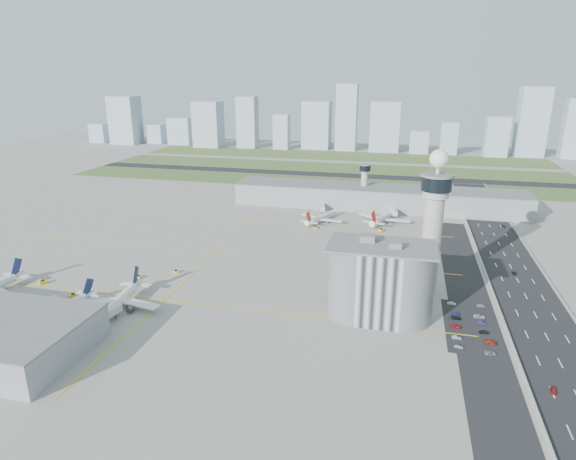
% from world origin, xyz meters
% --- Properties ---
extents(ground, '(1000.00, 1000.00, 0.00)m').
position_xyz_m(ground, '(0.00, 0.00, 0.00)').
color(ground, '#9D9A92').
extents(grass_strip_0, '(480.00, 50.00, 0.08)m').
position_xyz_m(grass_strip_0, '(-20.00, 225.00, 0.04)').
color(grass_strip_0, '#47602D').
rests_on(grass_strip_0, ground).
extents(grass_strip_1, '(480.00, 60.00, 0.08)m').
position_xyz_m(grass_strip_1, '(-20.00, 300.00, 0.04)').
color(grass_strip_1, '#415528').
rests_on(grass_strip_1, ground).
extents(grass_strip_2, '(480.00, 70.00, 0.08)m').
position_xyz_m(grass_strip_2, '(-20.00, 380.00, 0.04)').
color(grass_strip_2, '#4D612E').
rests_on(grass_strip_2, ground).
extents(runway, '(480.00, 22.00, 0.10)m').
position_xyz_m(runway, '(-20.00, 262.00, 0.06)').
color(runway, black).
rests_on(runway, ground).
extents(highway, '(28.00, 500.00, 0.10)m').
position_xyz_m(highway, '(115.00, 0.00, 0.05)').
color(highway, black).
rests_on(highway, ground).
extents(barrier_left, '(0.60, 500.00, 1.20)m').
position_xyz_m(barrier_left, '(101.00, 0.00, 0.60)').
color(barrier_left, '#9E9E99').
rests_on(barrier_left, ground).
extents(barrier_right, '(0.60, 500.00, 1.20)m').
position_xyz_m(barrier_right, '(129.00, 0.00, 0.60)').
color(barrier_right, '#9E9E99').
rests_on(barrier_right, ground).
extents(landside_road, '(18.00, 260.00, 0.08)m').
position_xyz_m(landside_road, '(90.00, -10.00, 0.04)').
color(landside_road, black).
rests_on(landside_road, ground).
extents(parking_lot, '(20.00, 44.00, 0.10)m').
position_xyz_m(parking_lot, '(88.00, -22.00, 0.05)').
color(parking_lot, black).
rests_on(parking_lot, ground).
extents(taxiway_line_h_0, '(260.00, 0.60, 0.01)m').
position_xyz_m(taxiway_line_h_0, '(-40.00, -30.00, 0.01)').
color(taxiway_line_h_0, yellow).
rests_on(taxiway_line_h_0, ground).
extents(taxiway_line_h_1, '(260.00, 0.60, 0.01)m').
position_xyz_m(taxiway_line_h_1, '(-40.00, 30.00, 0.01)').
color(taxiway_line_h_1, yellow).
rests_on(taxiway_line_h_1, ground).
extents(taxiway_line_h_2, '(260.00, 0.60, 0.01)m').
position_xyz_m(taxiway_line_h_2, '(-40.00, 90.00, 0.01)').
color(taxiway_line_h_2, yellow).
rests_on(taxiway_line_h_2, ground).
extents(taxiway_line_v, '(0.60, 260.00, 0.01)m').
position_xyz_m(taxiway_line_v, '(-40.00, 30.00, 0.01)').
color(taxiway_line_v, yellow).
rests_on(taxiway_line_v, ground).
extents(control_tower, '(14.00, 14.00, 64.50)m').
position_xyz_m(control_tower, '(72.00, 8.00, 35.04)').
color(control_tower, '#ADAAA5').
rests_on(control_tower, ground).
extents(secondary_tower, '(8.60, 8.60, 31.90)m').
position_xyz_m(secondary_tower, '(30.00, 150.00, 18.80)').
color(secondary_tower, '#ADAAA5').
rests_on(secondary_tower, ground).
extents(admin_building, '(42.00, 24.00, 33.50)m').
position_xyz_m(admin_building, '(51.99, -22.00, 15.30)').
color(admin_building, '#B2B2B7').
rests_on(admin_building, ground).
extents(terminal_pier, '(210.00, 32.00, 15.80)m').
position_xyz_m(terminal_pier, '(40.00, 148.00, 7.90)').
color(terminal_pier, gray).
rests_on(terminal_pier, ground).
extents(airplane_near_b, '(40.55, 44.36, 10.38)m').
position_xyz_m(airplane_near_b, '(-75.49, -54.14, 5.19)').
color(airplane_near_b, white).
rests_on(airplane_near_b, ground).
extents(airplane_near_c, '(40.97, 46.70, 12.05)m').
position_xyz_m(airplane_near_c, '(-54.29, -43.48, 6.03)').
color(airplane_near_c, white).
rests_on(airplane_near_c, ground).
extents(airplane_far_a, '(43.65, 46.70, 10.48)m').
position_xyz_m(airplane_far_a, '(6.57, 104.20, 5.24)').
color(airplane_far_a, white).
rests_on(airplane_far_a, ground).
extents(airplane_far_b, '(48.17, 52.13, 11.94)m').
position_xyz_m(airplane_far_b, '(47.37, 113.83, 5.97)').
color(airplane_far_b, white).
rests_on(airplane_far_b, ground).
extents(jet_bridge_near_1, '(5.39, 14.31, 5.70)m').
position_xyz_m(jet_bridge_near_1, '(-83.00, -61.00, 2.85)').
color(jet_bridge_near_1, silver).
rests_on(jet_bridge_near_1, ground).
extents(jet_bridge_near_2, '(5.39, 14.31, 5.70)m').
position_xyz_m(jet_bridge_near_2, '(-53.00, -61.00, 2.85)').
color(jet_bridge_near_2, silver).
rests_on(jet_bridge_near_2, ground).
extents(jet_bridge_far_0, '(5.39, 14.31, 5.70)m').
position_xyz_m(jet_bridge_far_0, '(2.00, 132.00, 2.85)').
color(jet_bridge_far_0, silver).
rests_on(jet_bridge_far_0, ground).
extents(jet_bridge_far_1, '(5.39, 14.31, 5.70)m').
position_xyz_m(jet_bridge_far_1, '(52.00, 132.00, 2.85)').
color(jet_bridge_far_1, silver).
rests_on(jet_bridge_far_1, ground).
extents(tug_0, '(3.86, 4.18, 2.01)m').
position_xyz_m(tug_0, '(-103.91, -27.92, 1.00)').
color(tug_0, yellow).
rests_on(tug_0, ground).
extents(tug_1, '(3.87, 3.47, 1.86)m').
position_xyz_m(tug_1, '(-80.68, -36.81, 0.93)').
color(tug_1, yellow).
rests_on(tug_1, ground).
extents(tug_2, '(3.03, 2.14, 1.72)m').
position_xyz_m(tug_2, '(-63.55, -11.42, 0.86)').
color(tug_2, '#DCA808').
rests_on(tug_2, ground).
extents(tug_3, '(3.41, 3.53, 1.70)m').
position_xyz_m(tug_3, '(-48.63, -1.08, 0.85)').
color(tug_3, yellow).
rests_on(tug_3, ground).
extents(tug_4, '(2.79, 1.92, 1.62)m').
position_xyz_m(tug_4, '(5.33, 86.98, 0.81)').
color(tug_4, orange).
rests_on(tug_4, ground).
extents(tug_5, '(4.07, 3.84, 1.95)m').
position_xyz_m(tug_5, '(46.55, 91.32, 0.97)').
color(tug_5, '#CF8A04').
rests_on(tug_5, ground).
extents(car_lot_0, '(3.33, 1.65, 1.09)m').
position_xyz_m(car_lot_0, '(82.03, -39.91, 0.55)').
color(car_lot_0, '#B8BABF').
rests_on(car_lot_0, ground).
extents(car_lot_1, '(3.72, 1.50, 1.20)m').
position_xyz_m(car_lot_1, '(81.86, -33.57, 0.60)').
color(car_lot_1, gray).
rests_on(car_lot_1, ground).
extents(car_lot_2, '(4.27, 2.47, 1.12)m').
position_xyz_m(car_lot_2, '(82.27, -24.78, 0.56)').
color(car_lot_2, '#B0172D').
rests_on(car_lot_2, ground).
extents(car_lot_3, '(4.20, 1.95, 1.19)m').
position_xyz_m(car_lot_3, '(82.90, -17.55, 0.59)').
color(car_lot_3, black).
rests_on(car_lot_3, ground).
extents(car_lot_4, '(3.35, 1.55, 1.11)m').
position_xyz_m(car_lot_4, '(83.25, -13.67, 0.56)').
color(car_lot_4, navy).
rests_on(car_lot_4, ground).
extents(car_lot_5, '(3.63, 1.42, 1.18)m').
position_xyz_m(car_lot_5, '(82.15, -4.71, 0.59)').
color(car_lot_5, silver).
rests_on(car_lot_5, ground).
extents(car_lot_6, '(4.54, 2.63, 1.19)m').
position_xyz_m(car_lot_6, '(92.56, -41.85, 0.59)').
color(car_lot_6, gray).
rests_on(car_lot_6, ground).
extents(car_lot_7, '(4.69, 2.35, 1.31)m').
position_xyz_m(car_lot_7, '(93.64, -34.25, 0.65)').
color(car_lot_7, '#99240F').
rests_on(car_lot_7, ground).
extents(car_lot_8, '(3.73, 1.82, 1.23)m').
position_xyz_m(car_lot_8, '(92.34, -26.88, 0.61)').
color(car_lot_8, black).
rests_on(car_lot_8, ground).
extents(car_lot_9, '(3.51, 1.73, 1.11)m').
position_xyz_m(car_lot_9, '(92.35, -19.30, 0.55)').
color(car_lot_9, navy).
rests_on(car_lot_9, ground).
extents(car_lot_10, '(4.69, 2.34, 1.28)m').
position_xyz_m(car_lot_10, '(92.19, -14.16, 0.64)').
color(car_lot_10, silver).
rests_on(car_lot_10, ground).
extents(car_lot_11, '(3.92, 1.92, 1.10)m').
position_xyz_m(car_lot_11, '(94.14, -3.68, 0.55)').
color(car_lot_11, '#9697AD').
rests_on(car_lot_11, ground).
extents(car_hw_0, '(1.50, 3.62, 1.23)m').
position_xyz_m(car_hw_0, '(108.39, -59.61, 0.61)').
color(car_hw_0, maroon).
rests_on(car_hw_0, ground).
extents(car_hw_1, '(1.61, 3.86, 1.24)m').
position_xyz_m(car_hw_1, '(114.62, 37.67, 0.62)').
color(car_hw_1, black).
rests_on(car_hw_1, ground).
extents(car_hw_2, '(2.69, 4.89, 1.30)m').
position_xyz_m(car_hw_2, '(123.09, 119.52, 0.65)').
color(car_hw_2, navy).
rests_on(car_hw_2, ground).
extents(car_hw_4, '(1.79, 3.52, 1.15)m').
position_xyz_m(car_hw_4, '(107.53, 178.20, 0.57)').
color(car_hw_4, slate).
rests_on(car_hw_4, ground).
extents(skyline_bldg_0, '(24.05, 19.24, 26.50)m').
position_xyz_m(skyline_bldg_0, '(-377.77, 421.70, 13.25)').
color(skyline_bldg_0, '#9EADC1').
rests_on(skyline_bldg_0, ground).
extents(skyline_bldg_1, '(37.63, 30.10, 65.60)m').
position_xyz_m(skyline_bldg_1, '(-331.22, 417.61, 32.80)').
color(skyline_bldg_1, '#9EADC1').
rests_on(skyline_bldg_1, ground).
extents(skyline_bldg_2, '(22.81, 18.25, 26.79)m').
position_xyz_m(skyline_bldg_2, '(-291.25, 430.16, 13.39)').
color(skyline_bldg_2, '#9EADC1').
rests_on(skyline_bldg_2, ground).
extents(skyline_bldg_3, '(32.30, 25.84, 36.93)m').
position_xyz_m(skyline_bldg_3, '(-252.58, 431.35, 18.47)').
color(skyline_bldg_3, '#9EADC1').
rests_on(skyline_bldg_3, ground).
extents(skyline_bldg_4, '(35.81, 28.65, 60.36)m').
position_xyz_m(skyline_bldg_4, '(-204.47, 415.19, 30.18)').
color(skyline_bldg_4, '#9EADC1').
rests_on(skyline_bldg_4, ground).
extents(skyline_bldg_5, '(25.49, 20.39, 66.89)m').
position_xyz_m(skyline_bldg_5, '(-150.11, 419.66, 33.44)').
color(skyline_bldg_5, '#9EADC1').
rests_on(skyline_bldg_5, ground).
extents(skyline_bldg_6, '(20.04, 16.03, 45.20)m').
position_xyz_m(skyline_bldg_6, '(-102.68, 417.90, 22.60)').
color(skyline_bldg_6, '#9EADC1').
rests_on(skyline_bldg_6, ground).
extents(skyline_bldg_7, '(35.76, 28.61, 61.22)m').
position_xyz_m(skyline_bldg_7, '(-59.44, 436.89, 30.61)').
color(skyline_bldg_7, '#9EADC1').
rests_on(skyline_bldg_7, ground).
extents(skyline_bldg_8, '(26.33, 21.06, 83.39)m').
position_xyz_m(skyline_bldg_8, '(-19.42, 431.56, 41.69)').
color(skyline_bldg_8, '#9EADC1').
rests_on(skyline_bldg_8, ground).
extents(skyline_bldg_9, '(36.96, 29.57, 62.11)m').
position_xyz_m(skyline_bldg_9, '(30.27, 432.32, 31.06)').
color(skyline_bldg_9, '#9EADC1').
rests_on(skyline_bldg_9, ground).
extents(skyline_bldg_10, '(23.01, 18.41, 27.75)m').
position_xyz_m(skyline_bldg_10, '(73.27, 423.68, 13.87)').
color(skyline_bldg_10, '#9EADC1').
rests_on(skyline_bldg_10, ground).
extents(skyline_bldg_11, '(20.22, 16.18, 38.97)m').
position_xyz_m(skyline_bldg_11, '(108.28, 423.34, 19.48)').
color(skyline_bldg_11, '#9EADC1').
rests_on(skyline_bldg_11, ground).
extents(skyline_bldg_12, '(26.14, 20.92, 46.89)m').
position_xyz_m(skyline_bldg_12, '(162.17, 421.29, 23.44)').
color(skyline_bldg_12, '#9EADC1').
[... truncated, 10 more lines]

